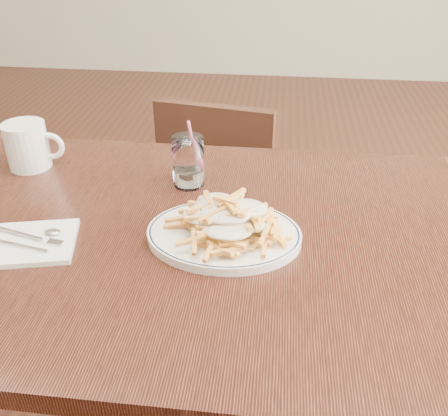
# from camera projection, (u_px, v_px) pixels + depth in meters

# --- Properties ---
(table) EXTENTS (1.20, 0.80, 0.75)m
(table) POSITION_uv_depth(u_px,v_px,m) (183.00, 262.00, 1.02)
(table) COLOR black
(table) RESTS_ON ground
(chair_far) EXTENTS (0.43, 0.43, 0.80)m
(chair_far) POSITION_uv_depth(u_px,v_px,m) (223.00, 193.00, 1.70)
(chair_far) COLOR black
(chair_far) RESTS_ON ground
(fries_plate) EXTENTS (0.34, 0.31, 0.02)m
(fries_plate) POSITION_uv_depth(u_px,v_px,m) (224.00, 234.00, 0.95)
(fries_plate) COLOR white
(fries_plate) RESTS_ON table
(loaded_fries) EXTENTS (0.26, 0.24, 0.07)m
(loaded_fries) POSITION_uv_depth(u_px,v_px,m) (224.00, 215.00, 0.93)
(loaded_fries) COLOR gold
(loaded_fries) RESTS_ON fries_plate
(napkin) EXTENTS (0.24, 0.18, 0.01)m
(napkin) POSITION_uv_depth(u_px,v_px,m) (18.00, 244.00, 0.94)
(napkin) COLOR silver
(napkin) RESTS_ON table
(cutlery) EXTENTS (0.16, 0.08, 0.01)m
(cutlery) POSITION_uv_depth(u_px,v_px,m) (18.00, 239.00, 0.94)
(cutlery) COLOR silver
(cutlery) RESTS_ON napkin
(water_glass) EXTENTS (0.07, 0.07, 0.16)m
(water_glass) POSITION_uv_depth(u_px,v_px,m) (188.00, 164.00, 1.12)
(water_glass) COLOR white
(water_glass) RESTS_ON table
(coffee_mug) EXTENTS (0.14, 0.10, 0.11)m
(coffee_mug) POSITION_uv_depth(u_px,v_px,m) (28.00, 146.00, 1.19)
(coffee_mug) COLOR white
(coffee_mug) RESTS_ON table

